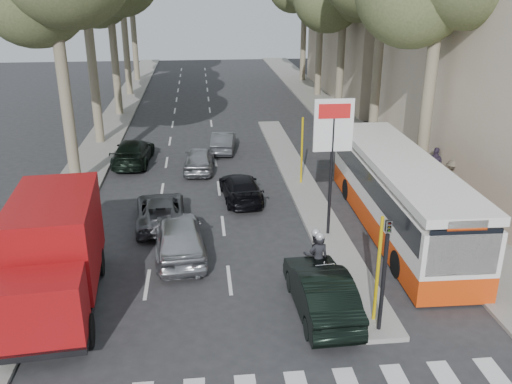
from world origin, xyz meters
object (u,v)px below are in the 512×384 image
dark_hatchback (321,291)px  motorcycle (317,258)px  silver_hatchback (179,236)px  city_bus (399,193)px  red_truck (54,254)px

dark_hatchback → motorcycle: bearing=-99.9°
dark_hatchback → silver_hatchback: bearing=-45.4°
silver_hatchback → dark_hatchback: silver_hatchback is taller
city_bus → red_truck: bearing=-159.6°
red_truck → city_bus: bearing=14.3°
red_truck → dark_hatchback: bearing=-13.5°
dark_hatchback → city_bus: (4.40, 5.59, 0.90)m
red_truck → motorcycle: bearing=-0.6°
silver_hatchback → red_truck: bearing=33.3°
silver_hatchback → red_truck: red_truck is taller
dark_hatchback → motorcycle: 1.89m
silver_hatchback → dark_hatchback: size_ratio=1.03×
red_truck → silver_hatchback: bearing=34.0°
motorcycle → silver_hatchback: bearing=148.7°
silver_hatchback → city_bus: bearing=-176.5°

